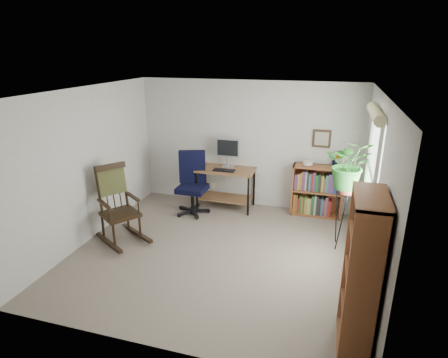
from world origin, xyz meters
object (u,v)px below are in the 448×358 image
(desk, at_px, (226,188))
(rocking_chair, at_px, (119,204))
(low_bookshelf, at_px, (317,191))
(office_chair, at_px, (192,184))
(tall_bookshelf, at_px, (361,275))

(desk, relative_size, rocking_chair, 0.86)
(desk, distance_m, low_bookshelf, 1.70)
(office_chair, bearing_deg, desk, 22.82)
(rocking_chair, xyz_separation_m, tall_bookshelf, (3.50, -1.32, 0.21))
(rocking_chair, distance_m, tall_bookshelf, 3.75)
(tall_bookshelf, bearing_deg, rocking_chair, 159.36)
(low_bookshelf, bearing_deg, desk, -175.95)
(rocking_chair, height_order, tall_bookshelf, tall_bookshelf)
(office_chair, relative_size, low_bookshelf, 1.24)
(rocking_chair, xyz_separation_m, low_bookshelf, (2.93, 1.87, -0.15))
(low_bookshelf, bearing_deg, tall_bookshelf, -79.85)
(desk, height_order, rocking_chair, rocking_chair)
(low_bookshelf, bearing_deg, rocking_chair, -147.49)
(desk, bearing_deg, office_chair, -139.16)
(desk, relative_size, office_chair, 0.92)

